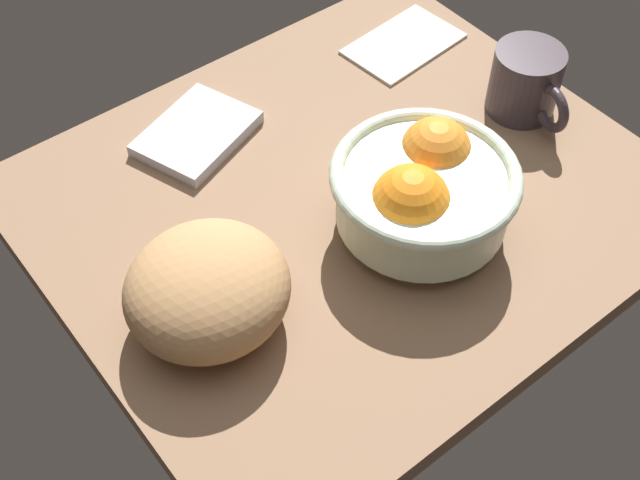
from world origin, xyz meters
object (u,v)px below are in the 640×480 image
fruit_bowl (423,190)px  mug (527,83)px  bread_loaf (207,289)px  napkin_spare (197,133)px  napkin_folded (404,43)px

fruit_bowl → mug: fruit_bowl is taller
bread_loaf → napkin_spare: (13.07, 22.91, -4.09)cm
bread_loaf → napkin_spare: bread_loaf is taller
bread_loaf → mug: size_ratio=1.31×
fruit_bowl → napkin_folded: bearing=51.0°
napkin_folded → mug: 19.14cm
bread_loaf → napkin_folded: (44.56, 21.01, -4.46)cm
bread_loaf → mug: bread_loaf is taller
fruit_bowl → napkin_folded: fruit_bowl is taller
napkin_spare → bread_loaf: bearing=-119.7°
bread_loaf → napkin_spare: 26.69cm
fruit_bowl → napkin_folded: size_ratio=1.32×
napkin_folded → mug: mug is taller
fruit_bowl → napkin_spare: fruit_bowl is taller
napkin_folded → napkin_spare: size_ratio=1.12×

